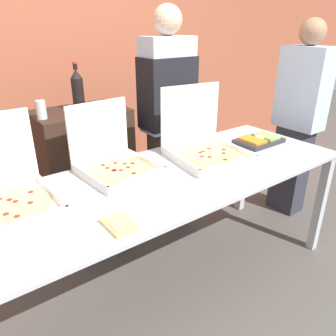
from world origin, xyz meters
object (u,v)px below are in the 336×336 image
paper_plate_front_left (120,225)px  pizza_box_near_right (3,194)px  person_server_vest (167,111)px  person_guest_cap (298,119)px  soda_bottle (78,90)px  veggie_tray (259,140)px  soda_can_silver (41,110)px  pizza_box_near_left (204,145)px  pizza_box_far_right (114,161)px

paper_plate_front_left → pizza_box_near_right: bearing=127.0°
person_server_vest → person_guest_cap: bearing=153.4°
paper_plate_front_left → person_server_vest: 1.38m
soda_bottle → person_guest_cap: 1.87m
soda_bottle → person_server_vest: person_server_vest is taller
veggie_tray → soda_can_silver: soda_can_silver is taller
paper_plate_front_left → soda_bottle: size_ratio=0.60×
soda_bottle → person_guest_cap: size_ratio=0.20×
pizza_box_near_right → paper_plate_front_left: size_ratio=2.27×
soda_bottle → pizza_box_near_left: bearing=-54.3°
pizza_box_near_left → pizza_box_far_right: (-0.61, 0.14, -0.01)m
person_server_vest → soda_can_silver: bearing=-8.1°
veggie_tray → person_guest_cap: 0.63m
veggie_tray → person_guest_cap: (0.62, 0.08, 0.05)m
veggie_tray → pizza_box_far_right: bearing=170.7°
pizza_box_near_right → soda_bottle: 1.03m
person_server_vest → paper_plate_front_left: bearing=44.4°
pizza_box_near_left → paper_plate_front_left: pizza_box_near_left is taller
paper_plate_front_left → soda_can_silver: (0.04, 1.09, 0.30)m
soda_can_silver → pizza_box_near_left: bearing=-39.1°
paper_plate_front_left → person_guest_cap: bearing=12.2°
person_guest_cap → person_server_vest: bearing=63.4°
pizza_box_near_left → person_guest_cap: bearing=8.8°
pizza_box_near_left → person_guest_cap: 1.14m
paper_plate_front_left → soda_bottle: soda_bottle is taller
pizza_box_far_right → person_guest_cap: size_ratio=0.27×
soda_bottle → paper_plate_front_left: bearing=-106.0°
soda_bottle → soda_can_silver: soda_bottle is taller
pizza_box_near_left → pizza_box_near_right: bearing=-176.1°
pizza_box_near_left → person_server_vest: 0.57m
person_server_vest → person_guest_cap: size_ratio=1.05×
pizza_box_near_right → pizza_box_far_right: size_ratio=1.01×
veggie_tray → soda_can_silver: 1.58m
pizza_box_near_left → person_guest_cap: person_guest_cap is taller
pizza_box_near_right → pizza_box_far_right: 0.64m
veggie_tray → soda_bottle: size_ratio=1.04×
pizza_box_near_left → pizza_box_near_right: size_ratio=1.16×
veggie_tray → soda_bottle: soda_bottle is taller
pizza_box_far_right → soda_can_silver: 0.64m
paper_plate_front_left → soda_bottle: (0.33, 1.17, 0.39)m
pizza_box_near_left → veggie_tray: (0.52, -0.05, -0.06)m
veggie_tray → soda_bottle: (-1.07, 0.81, 0.38)m
pizza_box_near_right → person_guest_cap: (2.39, -0.05, -0.01)m
pizza_box_near_right → person_server_vest: size_ratio=0.26×
pizza_box_near_right → paper_plate_front_left: 0.61m
soda_bottle → soda_can_silver: (-0.30, -0.08, -0.09)m
soda_can_silver → person_guest_cap: person_guest_cap is taller
pizza_box_near_right → person_server_vest: (1.35, 0.47, 0.11)m
pizza_box_near_left → soda_can_silver: (-0.84, 0.68, 0.23)m
pizza_box_far_right → pizza_box_near_left: bearing=-16.9°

